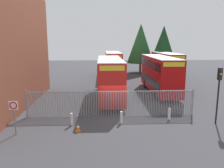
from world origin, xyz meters
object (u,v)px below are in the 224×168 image
Objects in this scene: bollard_near_left at (72,119)px; traffic_cone_by_gate at (78,128)px; double_decker_bus_far_back at (113,63)px; double_decker_bus_behind_fence_right at (166,65)px; double_decker_bus_near_gate at (159,73)px; speed_limit_sign_post at (14,109)px; bollard_near_right at (169,114)px; traffic_light_kerbside at (219,85)px; double_decker_bus_behind_fence_left at (110,77)px; bollard_center_front at (121,117)px.

bollard_near_left reaches higher than traffic_cone_by_gate.
double_decker_bus_behind_fence_right is at bearing -19.66° from double_decker_bus_far_back.
double_decker_bus_near_gate reaches higher than speed_limit_sign_post.
double_decker_bus_far_back reaches higher than bollard_near_right.
speed_limit_sign_post is 0.56× the size of traffic_light_kerbside.
traffic_light_kerbside is at bearing -45.97° from double_decker_bus_behind_fence_left.
double_decker_bus_behind_fence_left is 11.38× the size of bollard_center_front.
double_decker_bus_behind_fence_right and double_decker_bus_far_back have the same top height.
traffic_cone_by_gate is at bearing -98.56° from double_decker_bus_far_back.
double_decker_bus_near_gate is 13.39m from double_decker_bus_far_back.
traffic_cone_by_gate is (0.58, -1.19, -0.19)m from bollard_near_left.
double_decker_bus_far_back is 22.64m from bollard_near_right.
bollard_center_front is (0.60, -7.73, -1.95)m from double_decker_bus_behind_fence_left.
bollard_near_right is (7.68, 0.95, 0.00)m from bollard_near_left.
traffic_light_kerbside is at bearing -73.91° from double_decker_bus_far_back.
bollard_center_front is at bearing 14.01° from speed_limit_sign_post.
double_decker_bus_behind_fence_left is at bearing 74.47° from traffic_cone_by_gate.
traffic_cone_by_gate is (-3.68, -24.43, -2.13)m from double_decker_bus_far_back.
double_decker_bus_behind_fence_left and double_decker_bus_far_back have the same top height.
double_decker_bus_near_gate reaches higher than traffic_light_kerbside.
double_decker_bus_behind_fence_right is 24.00m from bollard_near_left.
double_decker_bus_near_gate is 15.06m from traffic_cone_by_gate.
bollard_near_right reaches higher than traffic_cone_by_gate.
double_decker_bus_far_back is 24.30m from traffic_light_kerbside.
bollard_center_front and bollard_near_right have the same top height.
traffic_cone_by_gate is at bearing -63.96° from bollard_near_left.
double_decker_bus_near_gate is 1.00× the size of double_decker_bus_behind_fence_right.
speed_limit_sign_post is at bearing -167.52° from bollard_near_right.
double_decker_bus_behind_fence_right is 18.32× the size of traffic_cone_by_gate.
double_decker_bus_near_gate reaches higher than bollard_near_left.
double_decker_bus_far_back is at bearing 98.72° from bollard_near_right.
speed_limit_sign_post reaches higher than bollard_center_front.
bollard_near_left is 1.61× the size of traffic_cone_by_gate.
double_decker_bus_behind_fence_right reaches higher than traffic_cone_by_gate.
double_decker_bus_near_gate is 17.92m from speed_limit_sign_post.
bollard_near_left is 1.00× the size of bollard_center_front.
double_decker_bus_far_back is 11.38× the size of bollard_near_left.
traffic_cone_by_gate is 0.14× the size of traffic_light_kerbside.
bollard_near_left is at bearing -111.38° from double_decker_bus_behind_fence_left.
double_decker_bus_far_back reaches higher than bollard_center_front.
bollard_center_front is 0.22× the size of traffic_light_kerbside.
double_decker_bus_behind_fence_left is 18.32× the size of traffic_cone_by_gate.
bollard_center_front is (-0.52, -22.96, -1.95)m from double_decker_bus_far_back.
bollard_near_right is 11.59m from speed_limit_sign_post.
bollard_near_right is 4.29m from traffic_light_kerbside.
double_decker_bus_behind_fence_right is 11.38× the size of bollard_near_left.
double_decker_bus_behind_fence_left is 1.00× the size of double_decker_bus_far_back.
double_decker_bus_behind_fence_right is 24.73m from traffic_cone_by_gate.
bollard_near_right is (-1.67, -9.91, -1.95)m from double_decker_bus_near_gate.
double_decker_bus_near_gate is 12.13m from bollard_center_front.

